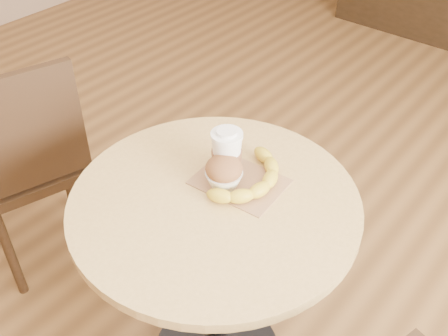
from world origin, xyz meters
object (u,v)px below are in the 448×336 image
object	(u,v)px
chair_left	(28,162)
coffee_cup	(227,155)
muffin	(224,173)
banana	(252,179)
cafe_table	(215,247)

from	to	relation	value
chair_left	coffee_cup	world-z (taller)	chair_left
chair_left	muffin	xyz separation A→B (m)	(0.81, 0.14, 0.29)
chair_left	banana	xyz separation A→B (m)	(0.87, 0.19, 0.27)
coffee_cup	banana	bearing A→B (deg)	7.74
muffin	banana	size ratio (longest dim) A/B	0.36
coffee_cup	muffin	distance (m)	0.06
cafe_table	coffee_cup	distance (m)	0.28
cafe_table	chair_left	bearing A→B (deg)	-174.19
coffee_cup	banana	xyz separation A→B (m)	(0.09, 0.00, -0.04)
banana	muffin	bearing A→B (deg)	-138.36
muffin	banana	world-z (taller)	muffin
cafe_table	muffin	xyz separation A→B (m)	(-0.01, 0.06, 0.24)
cafe_table	coffee_cup	world-z (taller)	coffee_cup
cafe_table	banana	xyz separation A→B (m)	(0.05, 0.11, 0.21)
cafe_table	chair_left	distance (m)	0.83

